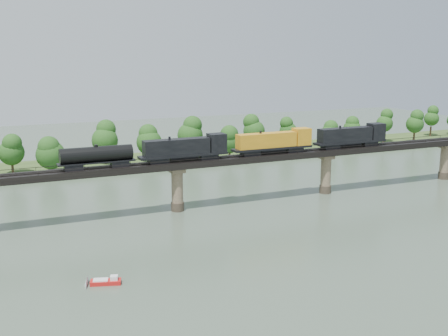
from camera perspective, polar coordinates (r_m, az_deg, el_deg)
name	(u,v)px	position (r m, az deg, el deg)	size (l,w,h in m)	color
ground	(232,253)	(102.57, 0.86, -8.67)	(400.00, 400.00, 0.00)	#3C4C3D
far_bank	(120,163)	(180.30, -10.49, 0.45)	(300.00, 24.00, 1.60)	#2F471C
bridge	(177,188)	(127.62, -4.77, -1.99)	(236.00, 30.00, 11.50)	#473A2D
bridge_superstructure	(177,160)	(126.25, -4.82, 0.80)	(220.00, 4.90, 0.75)	black
far_treeline	(96,142)	(172.90, -12.89, 2.57)	(289.06, 17.54, 13.60)	#382619
freight_train	(245,144)	(132.19, 2.13, 2.42)	(83.26, 3.24, 5.73)	black
motorboat	(106,281)	(91.72, -11.89, -11.20)	(5.05, 3.05, 1.33)	red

